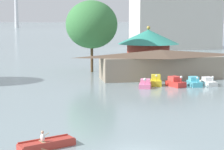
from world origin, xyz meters
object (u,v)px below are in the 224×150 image
object	(u,v)px
rowboat_with_rower	(47,144)
pedal_boat_cyan	(194,82)
pedal_boat_red	(175,82)
boathouse	(161,64)
background_building_block	(175,21)
pedal_boat_white	(208,82)
pedal_boat_pink	(145,84)
shoreline_tree_mid	(92,25)
pedal_boat_yellow	(156,81)
green_roof_pavilion	(148,45)

from	to	relation	value
rowboat_with_rower	pedal_boat_cyan	bearing A→B (deg)	25.23
pedal_boat_red	boathouse	bearing A→B (deg)	159.02
boathouse	background_building_block	world-z (taller)	background_building_block
pedal_boat_white	boathouse	distance (m)	8.85
pedal_boat_pink	pedal_boat_cyan	world-z (taller)	pedal_boat_pink
rowboat_with_rower	pedal_boat_cyan	world-z (taller)	pedal_boat_cyan
pedal_boat_cyan	shoreline_tree_mid	xyz separation A→B (m)	(-11.94, 17.03, 7.78)
pedal_boat_pink	boathouse	xyz separation A→B (m)	(4.60, 7.35, 1.89)
pedal_boat_yellow	green_roof_pavilion	world-z (taller)	green_roof_pavilion
pedal_boat_pink	pedal_boat_red	bearing A→B (deg)	110.61
pedal_boat_red	pedal_boat_cyan	world-z (taller)	pedal_boat_red
pedal_boat_red	pedal_boat_cyan	distance (m)	2.74
rowboat_with_rower	green_roof_pavilion	world-z (taller)	green_roof_pavilion
green_roof_pavilion	pedal_boat_yellow	bearing A→B (deg)	-103.50
rowboat_with_rower	background_building_block	world-z (taller)	background_building_block
pedal_boat_white	shoreline_tree_mid	distance (m)	23.39
pedal_boat_yellow	pedal_boat_white	xyz separation A→B (m)	(7.28, -1.36, -0.13)
pedal_boat_yellow	pedal_boat_white	world-z (taller)	pedal_boat_yellow
rowboat_with_rower	background_building_block	bearing A→B (deg)	42.59
pedal_boat_cyan	green_roof_pavilion	size ratio (longest dim) A/B	0.25
boathouse	pedal_boat_white	bearing A→B (deg)	-57.54
pedal_boat_cyan	background_building_block	xyz separation A→B (m)	(21.48, 66.32, 8.05)
pedal_boat_pink	background_building_block	xyz separation A→B (m)	(28.57, 66.30, 8.09)
pedal_boat_pink	boathouse	bearing A→B (deg)	167.66
pedal_boat_white	shoreline_tree_mid	world-z (taller)	shoreline_tree_mid
pedal_boat_cyan	green_roof_pavilion	bearing A→B (deg)	-175.12
pedal_boat_pink	pedal_boat_yellow	world-z (taller)	pedal_boat_yellow
pedal_boat_yellow	pedal_boat_cyan	size ratio (longest dim) A/B	0.85
pedal_boat_white	background_building_block	world-z (taller)	background_building_block
green_roof_pavilion	background_building_block	xyz separation A→B (m)	(21.66, 44.27, 4.30)
rowboat_with_rower	pedal_boat_pink	size ratio (longest dim) A/B	1.44
rowboat_with_rower	green_roof_pavilion	distance (m)	49.54
pedal_boat_yellow	pedal_boat_pink	bearing A→B (deg)	-40.21
pedal_boat_cyan	boathouse	bearing A→B (deg)	-156.88
pedal_boat_cyan	boathouse	xyz separation A→B (m)	(-2.49, 7.37, 1.85)
pedal_boat_red	green_roof_pavilion	xyz separation A→B (m)	(2.56, 21.96, 3.71)
pedal_boat_red	rowboat_with_rower	bearing A→B (deg)	-57.89
boathouse	background_building_block	size ratio (longest dim) A/B	0.76
pedal_boat_white	green_roof_pavilion	xyz separation A→B (m)	(-2.33, 21.98, 3.80)
pedal_boat_pink	background_building_block	bearing A→B (deg)	176.41
pedal_boat_pink	pedal_boat_cyan	size ratio (longest dim) A/B	1.01
shoreline_tree_mid	background_building_block	world-z (taller)	background_building_block
pedal_boat_white	green_roof_pavilion	bearing A→B (deg)	-176.42
pedal_boat_pink	rowboat_with_rower	bearing A→B (deg)	-11.93
rowboat_with_rower	green_roof_pavilion	xyz separation A→B (m)	(20.91, 44.74, 3.98)
pedal_boat_pink	pedal_boat_white	xyz separation A→B (m)	(9.25, 0.05, 0.00)
pedal_boat_yellow	background_building_block	distance (m)	70.58
rowboat_with_rower	pedal_boat_white	distance (m)	32.52
pedal_boat_red	boathouse	xyz separation A→B (m)	(0.25, 7.28, 1.80)
green_roof_pavilion	pedal_boat_red	bearing A→B (deg)	-96.65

